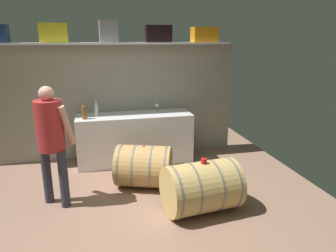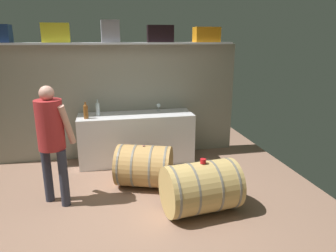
# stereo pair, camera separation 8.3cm
# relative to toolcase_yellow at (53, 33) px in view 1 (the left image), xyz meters

# --- Properties ---
(ground_plane) EXTENTS (5.74, 7.61, 0.02)m
(ground_plane) POSITION_rel_toolcase_yellow_xyz_m (0.83, -1.50, -2.20)
(ground_plane) COLOR #8E6A56
(back_wall_panel) EXTENTS (4.54, 0.10, 2.01)m
(back_wall_panel) POSITION_rel_toolcase_yellow_xyz_m (0.83, 0.15, -1.18)
(back_wall_panel) COLOR gray
(back_wall_panel) RESTS_ON ground
(high_shelf_board) EXTENTS (4.17, 0.40, 0.03)m
(high_shelf_board) POSITION_rel_toolcase_yellow_xyz_m (0.83, 0.00, -0.17)
(high_shelf_board) COLOR silver
(high_shelf_board) RESTS_ON back_wall_panel
(toolcase_yellow) EXTENTS (0.44, 0.25, 0.30)m
(toolcase_yellow) POSITION_rel_toolcase_yellow_xyz_m (0.00, 0.00, 0.00)
(toolcase_yellow) COLOR yellow
(toolcase_yellow) RESTS_ON high_shelf_board
(toolcase_grey) EXTENTS (0.30, 0.28, 0.35)m
(toolcase_grey) POSITION_rel_toolcase_yellow_xyz_m (0.85, 0.00, 0.03)
(toolcase_grey) COLOR gray
(toolcase_grey) RESTS_ON high_shelf_board
(toolcase_black) EXTENTS (0.44, 0.27, 0.28)m
(toolcase_black) POSITION_rel_toolcase_yellow_xyz_m (1.68, 0.00, -0.01)
(toolcase_black) COLOR black
(toolcase_black) RESTS_ON high_shelf_board
(toolcase_orange) EXTENTS (0.44, 0.31, 0.25)m
(toolcase_orange) POSITION_rel_toolcase_yellow_xyz_m (2.50, 0.00, -0.02)
(toolcase_orange) COLOR orange
(toolcase_orange) RESTS_ON high_shelf_board
(work_cabinet) EXTENTS (1.95, 0.62, 0.85)m
(work_cabinet) POSITION_rel_toolcase_yellow_xyz_m (1.21, -0.22, -1.76)
(work_cabinet) COLOR silver
(work_cabinet) RESTS_ON ground
(wine_bottle_clear) EXTENTS (0.07, 0.07, 0.28)m
(wine_bottle_clear) POSITION_rel_toolcase_yellow_xyz_m (0.58, -0.20, -1.21)
(wine_bottle_clear) COLOR #ABBABC
(wine_bottle_clear) RESTS_ON work_cabinet
(wine_bottle_amber) EXTENTS (0.08, 0.08, 0.27)m
(wine_bottle_amber) POSITION_rel_toolcase_yellow_xyz_m (0.39, -0.35, -1.21)
(wine_bottle_amber) COLOR brown
(wine_bottle_amber) RESTS_ON work_cabinet
(wine_glass) EXTENTS (0.07, 0.07, 0.14)m
(wine_glass) POSITION_rel_toolcase_yellow_xyz_m (1.64, -0.05, -1.24)
(wine_glass) COLOR white
(wine_glass) RESTS_ON work_cabinet
(wine_barrel_near) EXTENTS (0.98, 0.74, 0.65)m
(wine_barrel_near) POSITION_rel_toolcase_yellow_xyz_m (1.81, -2.04, -1.86)
(wine_barrel_near) COLOR tan
(wine_barrel_near) RESTS_ON ground
(wine_barrel_far) EXTENTS (0.94, 0.83, 0.63)m
(wine_barrel_far) POSITION_rel_toolcase_yellow_xyz_m (1.21, -1.20, -1.88)
(wine_barrel_far) COLOR tan
(wine_barrel_far) RESTS_ON ground
(tasting_cup) EXTENTS (0.07, 0.07, 0.05)m
(tasting_cup) POSITION_rel_toolcase_yellow_xyz_m (1.83, -2.04, -1.51)
(tasting_cup) COLOR red
(tasting_cup) RESTS_ON wine_barrel_near
(winemaker_pouring) EXTENTS (0.51, 0.48, 1.56)m
(winemaker_pouring) POSITION_rel_toolcase_yellow_xyz_m (0.02, -1.46, -1.23)
(winemaker_pouring) COLOR #2E303D
(winemaker_pouring) RESTS_ON ground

